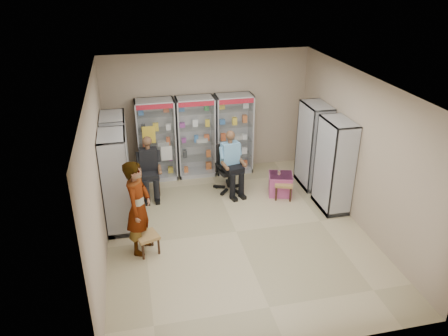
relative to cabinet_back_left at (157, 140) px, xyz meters
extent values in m
plane|color=tan|center=(1.30, -2.73, -1.00)|extent=(6.00, 6.00, 0.00)
cube|color=tan|center=(1.30, 0.27, 0.50)|extent=(5.00, 0.02, 3.00)
cube|color=tan|center=(1.30, -5.73, 0.50)|extent=(5.00, 0.02, 3.00)
cube|color=tan|center=(-1.20, -2.73, 0.50)|extent=(0.02, 6.00, 3.00)
cube|color=tan|center=(3.80, -2.73, 0.50)|extent=(0.02, 6.00, 3.00)
cube|color=beige|center=(1.30, -2.73, 2.00)|extent=(5.00, 6.00, 0.02)
cube|color=#B3B5BB|center=(0.00, 0.00, 0.00)|extent=(0.90, 0.50, 2.00)
cube|color=#B1B4B8|center=(0.95, 0.00, 0.00)|extent=(0.90, 0.50, 2.00)
cube|color=silver|center=(1.90, 0.00, 0.00)|extent=(0.90, 0.50, 2.00)
cube|color=#A7ABAE|center=(3.53, -1.13, 0.00)|extent=(0.90, 0.50, 2.00)
cube|color=#A6A7AD|center=(3.53, -2.23, 0.00)|extent=(0.90, 0.50, 2.00)
cube|color=silver|center=(-0.93, -0.93, 0.00)|extent=(0.90, 0.50, 2.00)
cube|color=silver|center=(-0.93, -2.03, 0.00)|extent=(0.90, 0.50, 2.00)
cube|color=black|center=(-0.25, -0.73, -0.53)|extent=(0.42, 0.42, 0.94)
cube|color=black|center=(1.56, -0.97, -0.45)|extent=(0.72, 0.72, 1.10)
cube|color=#B94A81|center=(2.66, -1.43, -0.76)|extent=(0.62, 0.61, 0.49)
cylinder|color=#582707|center=(2.62, -1.41, -0.47)|extent=(0.07, 0.07, 0.09)
cube|color=#A27F44|center=(2.68, -1.62, -0.80)|extent=(0.51, 0.51, 0.40)
cube|color=#9F6E43|center=(-0.46, -3.03, -0.81)|extent=(0.49, 0.49, 0.38)
imported|color=gray|center=(-0.56, -2.92, -0.10)|extent=(0.65, 0.77, 1.81)
camera|label=1|loc=(-0.51, -9.81, 3.91)|focal=35.00mm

